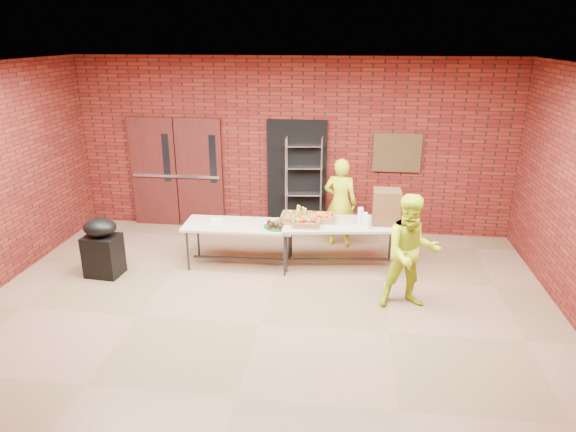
% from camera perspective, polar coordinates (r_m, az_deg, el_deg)
% --- Properties ---
extents(room, '(8.08, 7.08, 3.28)m').
position_cam_1_polar(room, '(6.14, -3.35, 0.97)').
color(room, brown).
rests_on(room, ground).
extents(double_doors, '(1.78, 0.12, 2.10)m').
position_cam_1_polar(double_doors, '(10.04, -12.23, 4.73)').
color(double_doors, '#461414').
rests_on(double_doors, room).
extents(dark_doorway, '(1.10, 0.06, 2.10)m').
position_cam_1_polar(dark_doorway, '(9.57, 0.98, 4.42)').
color(dark_doorway, black).
rests_on(dark_doorway, room).
extents(bronze_plaque, '(0.85, 0.04, 0.70)m').
position_cam_1_polar(bronze_plaque, '(9.42, 12.02, 6.90)').
color(bronze_plaque, '#46331C').
rests_on(bronze_plaque, room).
extents(wire_rack, '(0.69, 0.30, 1.81)m').
position_cam_1_polar(wire_rack, '(9.46, 1.75, 3.33)').
color(wire_rack, '#B9B8BF').
rests_on(wire_rack, room).
extents(table_left, '(1.75, 0.75, 0.71)m').
position_cam_1_polar(table_left, '(8.18, -5.48, -1.28)').
color(table_left, tan).
rests_on(table_left, room).
extents(table_right, '(1.92, 1.00, 0.75)m').
position_cam_1_polar(table_right, '(8.11, 5.83, -1.18)').
color(table_right, tan).
rests_on(table_right, room).
extents(basket_bananas, '(0.49, 0.38, 0.15)m').
position_cam_1_polar(basket_bananas, '(8.09, 1.01, -0.16)').
color(basket_bananas, olive).
rests_on(basket_bananas, table_right).
extents(basket_oranges, '(0.41, 0.32, 0.13)m').
position_cam_1_polar(basket_oranges, '(8.13, 3.77, -0.17)').
color(basket_oranges, olive).
rests_on(basket_oranges, table_right).
extents(basket_apples, '(0.41, 0.32, 0.13)m').
position_cam_1_polar(basket_apples, '(7.91, 2.05, -0.74)').
color(basket_apples, olive).
rests_on(basket_apples, table_right).
extents(muffin_tray, '(0.44, 0.44, 0.11)m').
position_cam_1_polar(muffin_tray, '(7.98, -1.15, -0.91)').
color(muffin_tray, '#13471C').
rests_on(muffin_tray, table_left).
extents(napkin_box, '(0.19, 0.13, 0.06)m').
position_cam_1_polar(napkin_box, '(8.22, -7.89, -0.60)').
color(napkin_box, white).
rests_on(napkin_box, table_left).
extents(coffee_dispenser, '(0.41, 0.37, 0.54)m').
position_cam_1_polar(coffee_dispenser, '(8.09, 10.89, 1.01)').
color(coffee_dispenser, '#4F331B').
rests_on(coffee_dispenser, table_right).
extents(cup_stack_front, '(0.08, 0.08, 0.23)m').
position_cam_1_polar(cup_stack_front, '(7.93, 8.54, -0.43)').
color(cup_stack_front, white).
rests_on(cup_stack_front, table_right).
extents(cup_stack_mid, '(0.07, 0.07, 0.21)m').
position_cam_1_polar(cup_stack_mid, '(7.85, 8.87, -0.72)').
color(cup_stack_mid, white).
rests_on(cup_stack_mid, table_right).
extents(cup_stack_back, '(0.09, 0.09, 0.27)m').
position_cam_1_polar(cup_stack_back, '(8.04, 8.06, 0.01)').
color(cup_stack_back, white).
rests_on(cup_stack_back, table_right).
extents(covered_grill, '(0.55, 0.47, 0.93)m').
position_cam_1_polar(covered_grill, '(8.39, -19.92, -3.27)').
color(covered_grill, black).
rests_on(covered_grill, room).
extents(volunteer_woman, '(0.63, 0.47, 1.58)m').
position_cam_1_polar(volunteer_woman, '(8.95, 5.83, 1.48)').
color(volunteer_woman, '#BED717').
rests_on(volunteer_woman, room).
extents(volunteer_man, '(0.86, 0.72, 1.60)m').
position_cam_1_polar(volunteer_man, '(7.07, 13.53, -3.92)').
color(volunteer_man, '#BED717').
rests_on(volunteer_man, room).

